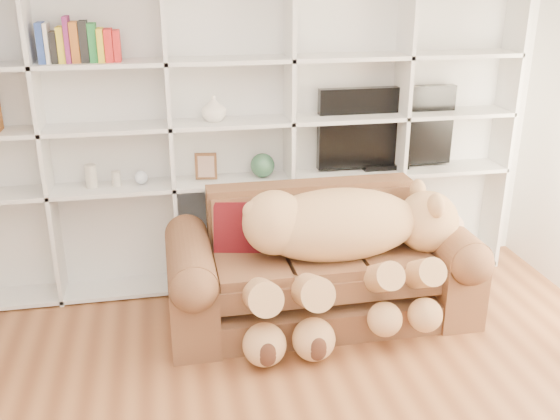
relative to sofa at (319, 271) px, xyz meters
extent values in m
cube|color=silver|center=(-0.54, 0.81, 1.01)|extent=(5.00, 0.02, 2.70)
cube|color=silver|center=(-0.54, 0.78, 0.86)|extent=(4.40, 0.03, 2.40)
cube|color=silver|center=(-1.86, 0.62, 0.86)|extent=(0.03, 0.35, 2.40)
cube|color=silver|center=(-0.98, 0.62, 0.86)|extent=(0.03, 0.35, 2.40)
cube|color=silver|center=(-0.10, 0.62, 0.86)|extent=(0.03, 0.35, 2.40)
cube|color=silver|center=(0.78, 0.62, 0.86)|extent=(0.03, 0.35, 2.40)
cube|color=silver|center=(1.66, 0.62, 0.86)|extent=(0.03, 0.35, 2.40)
cube|color=silver|center=(-0.54, 0.62, -0.31)|extent=(4.40, 0.35, 0.03)
cube|color=silver|center=(-0.54, 0.62, 0.51)|extent=(4.40, 0.35, 0.03)
cube|color=silver|center=(-0.54, 0.62, 0.96)|extent=(4.40, 0.35, 0.03)
cube|color=silver|center=(-0.54, 0.62, 1.41)|extent=(4.40, 0.35, 0.03)
cube|color=brown|center=(0.00, -0.04, -0.23)|extent=(2.04, 0.83, 0.21)
cube|color=brown|center=(0.00, -0.06, 0.09)|extent=(1.51, 0.68, 0.29)
cube|color=brown|center=(0.00, 0.32, 0.29)|extent=(1.51, 0.19, 0.53)
cube|color=brown|center=(-0.91, -0.04, -0.07)|extent=(0.31, 0.92, 0.53)
cube|color=brown|center=(0.91, -0.04, -0.07)|extent=(0.31, 0.92, 0.53)
cylinder|color=brown|center=(-0.91, -0.04, 0.20)|extent=(0.31, 0.87, 0.31)
cylinder|color=brown|center=(0.91, -0.04, 0.20)|extent=(0.31, 0.87, 0.31)
ellipsoid|color=tan|center=(0.09, -0.09, 0.39)|extent=(1.15, 0.56, 0.50)
sphere|color=tan|center=(-0.34, -0.09, 0.44)|extent=(0.44, 0.44, 0.44)
sphere|color=tan|center=(0.75, -0.09, 0.36)|extent=(0.44, 0.44, 0.44)
sphere|color=beige|center=(0.92, -0.09, 0.30)|extent=(0.22, 0.22, 0.22)
sphere|color=#442518|center=(1.00, -0.09, 0.29)|extent=(0.07, 0.07, 0.07)
ellipsoid|color=tan|center=(0.73, -0.24, 0.53)|extent=(0.10, 0.17, 0.17)
ellipsoid|color=tan|center=(0.73, 0.07, 0.53)|extent=(0.10, 0.17, 0.17)
sphere|color=tan|center=(-0.48, -0.09, 0.52)|extent=(0.15, 0.15, 0.15)
cylinder|color=tan|center=(0.29, -0.40, 0.12)|extent=(0.19, 0.53, 0.39)
cylinder|color=tan|center=(0.57, -0.40, 0.12)|extent=(0.19, 0.53, 0.39)
cylinder|color=tan|center=(-0.50, -0.40, 0.08)|extent=(0.22, 0.61, 0.45)
cylinder|color=tan|center=(-0.18, -0.40, 0.08)|extent=(0.22, 0.61, 0.45)
sphere|color=tan|center=(0.29, -0.57, -0.10)|extent=(0.23, 0.23, 0.23)
sphere|color=tan|center=(0.57, -0.57, -0.10)|extent=(0.23, 0.23, 0.23)
sphere|color=tan|center=(-0.50, -0.57, -0.18)|extent=(0.28, 0.28, 0.28)
sphere|color=tan|center=(-0.18, -0.57, -0.18)|extent=(0.28, 0.28, 0.28)
cube|color=#5A0F15|center=(-0.53, 0.15, 0.31)|extent=(0.42, 0.29, 0.40)
cube|color=black|center=(0.69, 0.67, 0.86)|extent=(1.09, 0.08, 0.62)
cube|color=black|center=(0.69, 0.67, 0.55)|extent=(0.36, 0.18, 0.04)
cube|color=#55341D|center=(-0.73, 0.62, 0.64)|extent=(0.16, 0.05, 0.20)
sphere|color=#2E593E|center=(-0.30, 0.62, 0.62)|extent=(0.19, 0.19, 0.19)
cylinder|color=beige|center=(-1.56, 0.62, 0.61)|extent=(0.09, 0.09, 0.17)
cylinder|color=beige|center=(-1.39, 0.62, 0.58)|extent=(0.07, 0.07, 0.11)
sphere|color=silver|center=(-1.21, 0.62, 0.58)|extent=(0.10, 0.10, 0.10)
imported|color=white|center=(-0.66, 0.62, 1.07)|extent=(0.23, 0.23, 0.19)
camera|label=1|loc=(-1.04, -3.86, 2.01)|focal=40.00mm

